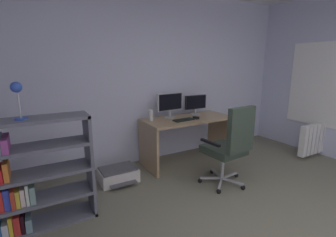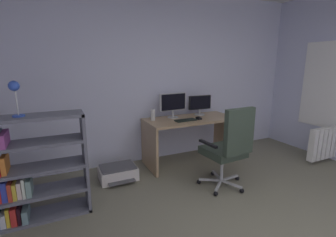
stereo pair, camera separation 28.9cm
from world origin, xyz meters
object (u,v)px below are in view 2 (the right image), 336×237
Objects in this scene: desk at (190,130)px; radiator at (330,142)px; keyboard at (186,120)px; monitor_secondary at (200,104)px; office_chair at (229,146)px; bookshelf at (28,174)px; monitor_main at (173,103)px; printer at (118,173)px; desktop_speaker at (153,115)px; computer_mouse at (199,118)px; desk_lamp at (15,92)px.

desk is 2.38m from radiator.
keyboard is at bearing 160.55° from radiator.
monitor_secondary is 1.24m from office_chair.
desk reaches higher than radiator.
office_chair is 2.29m from bookshelf.
office_chair reaches higher than radiator.
monitor_main is 2.73m from radiator.
bookshelf is 1.23m from printer.
monitor_main reaches higher than printer.
monitor_secondary is at bearing 149.64° from radiator.
monitor_secondary is at bearing 3.09° from desktop_speaker.
monitor_main is at bearing -179.99° from monitor_secondary.
desktop_speaker is at bearing -176.91° from monitor_secondary.
desktop_speaker reaches higher than printer.
monitor_secondary is 0.42× the size of radiator.
computer_mouse is at bearing -19.26° from desktop_speaker.
bookshelf reaches higher than computer_mouse.
office_chair reaches higher than desk.
desk_lamp reaches higher than monitor_secondary.
bookshelf is (-2.55, -0.79, -0.43)m from monitor_secondary.
desktop_speaker is 3.02m from radiator.
printer is at bearing -164.34° from monitor_main.
bookshelf reaches higher than radiator.
printer is (1.05, 0.51, -1.26)m from desk_lamp.
desk is 2.87× the size of printer.
desktop_speaker reaches higher than keyboard.
printer is (-1.08, 0.01, -0.66)m from keyboard.
desktop_speaker reaches higher than radiator.
printer is at bearing 176.17° from keyboard.
office_chair reaches higher than desktop_speaker.
radiator is (2.33, -0.82, -0.43)m from keyboard.
desk is at bearing -33.90° from monitor_main.
office_chair is at bearing -90.93° from desk.
keyboard is 0.31× the size of bookshelf.
bookshelf is at bearing -158.72° from monitor_main.
keyboard is 2.27m from desk_lamp.
radiator is at bearing -20.93° from desktop_speaker.
bookshelf reaches higher than desk.
desk_lamp is at bearing 170.95° from office_chair.
monitor_secondary is 4.15× the size of computer_mouse.
office_chair is 2.20m from radiator.
keyboard is 0.35× the size of radiator.
bookshelf reaches higher than keyboard.
desk_lamp is 1.71m from printer.
radiator reaches higher than printer.
desktop_speaker is at bearing 24.10° from bookshelf.
computer_mouse is at bearing 12.07° from desk_lamp.
monitor_main is 0.51m from monitor_secondary.
desk is 0.50m from monitor_secondary.
desk is 0.26m from computer_mouse.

